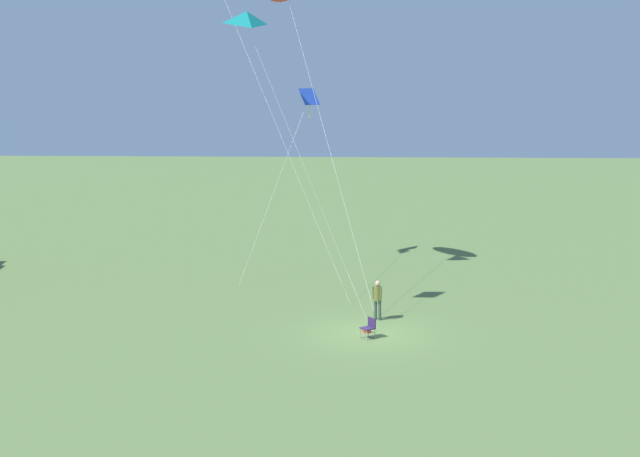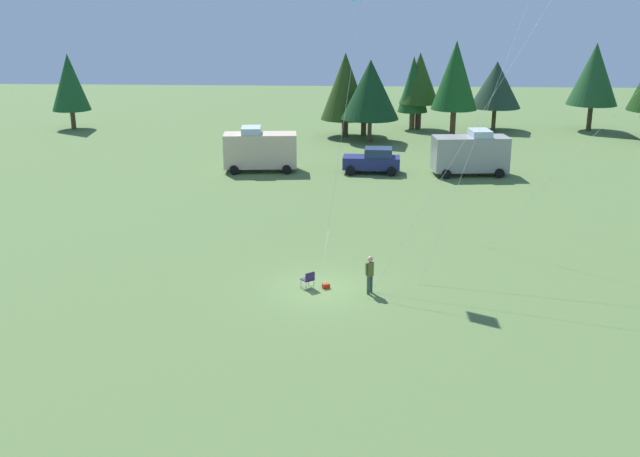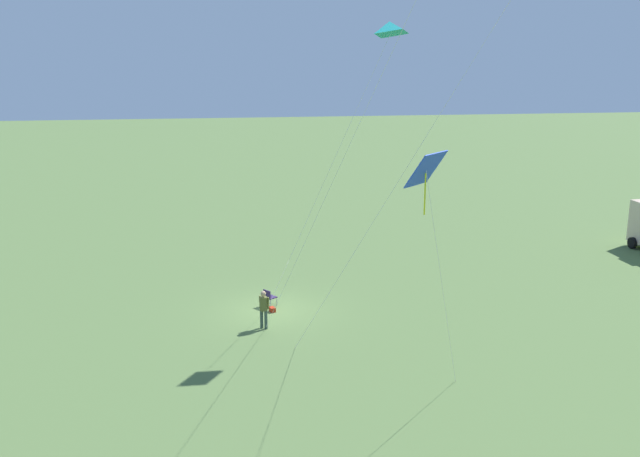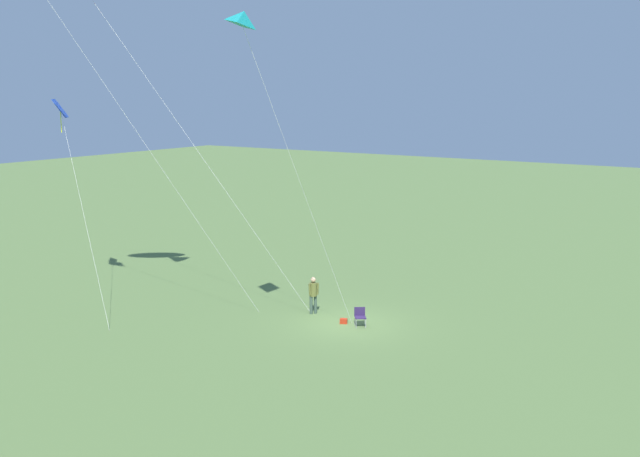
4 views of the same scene
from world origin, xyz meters
The scene contains 8 objects.
ground_plane centered at (0.00, 0.00, 0.00)m, with size 160.00×160.00×0.00m, color #55713C.
person_kite_flyer centered at (2.12, -0.43, 1.02)m, with size 0.47×0.51×1.74m.
folding_chair centered at (-0.62, -0.05, 0.49)m, with size 0.67×0.67×0.82m.
backpack_on_grass centered at (0.16, 0.05, 0.11)m, with size 0.32×0.22×0.22m, color #B12913.
van_camper_beige centered at (-5.91, 23.55, 1.64)m, with size 5.60×3.05×3.34m.
car_navy_hatch centered at (2.55, 23.35, 0.95)m, with size 4.27×2.34×1.89m.
van_motorhome_grey centered at (9.67, 23.14, 1.64)m, with size 5.62×3.12×3.34m.
treeline_distant centered at (10.54, 40.04, 4.95)m, with size 59.69×12.28×8.93m.
Camera 2 is at (1.61, -31.31, 12.57)m, focal length 42.00 mm.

